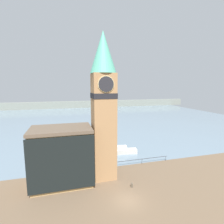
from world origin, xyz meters
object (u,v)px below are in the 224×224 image
object	(u,v)px
clock_tower	(104,103)
mooring_bollard_near	(132,185)
pier_building	(62,156)
boat_near	(125,150)

from	to	relation	value
clock_tower	mooring_bollard_near	distance (m)	14.43
pier_building	mooring_bollard_near	distance (m)	12.59
pier_building	mooring_bollard_near	bearing A→B (deg)	-21.80
pier_building	boat_near	size ratio (longest dim) A/B	1.77
mooring_bollard_near	clock_tower	bearing A→B (deg)	127.72
boat_near	pier_building	bearing A→B (deg)	-138.92
clock_tower	pier_building	world-z (taller)	clock_tower
pier_building	mooring_bollard_near	world-z (taller)	pier_building
clock_tower	pier_building	bearing A→B (deg)	-177.46
boat_near	mooring_bollard_near	distance (m)	14.57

